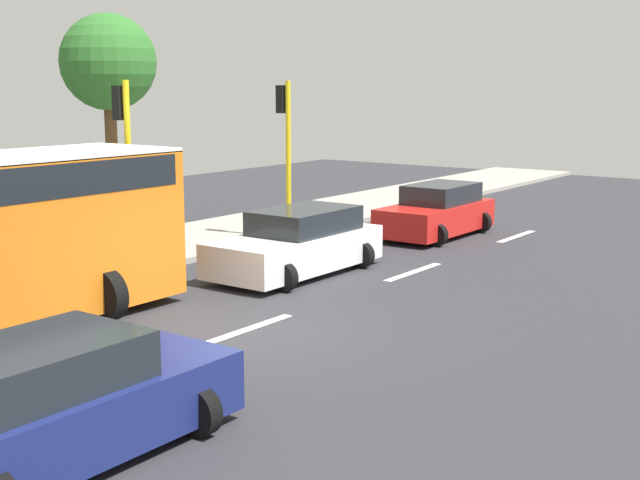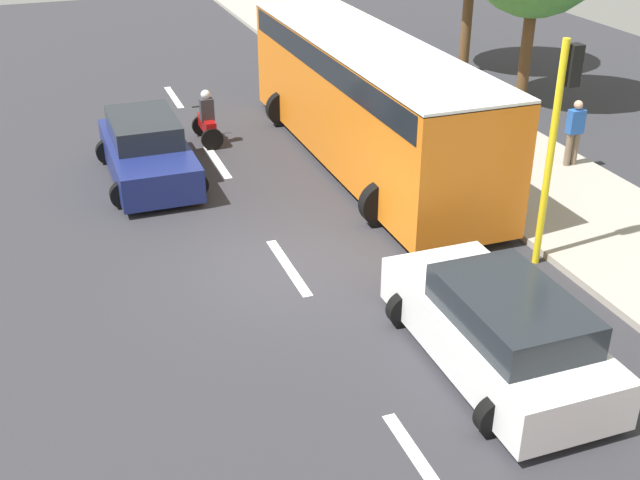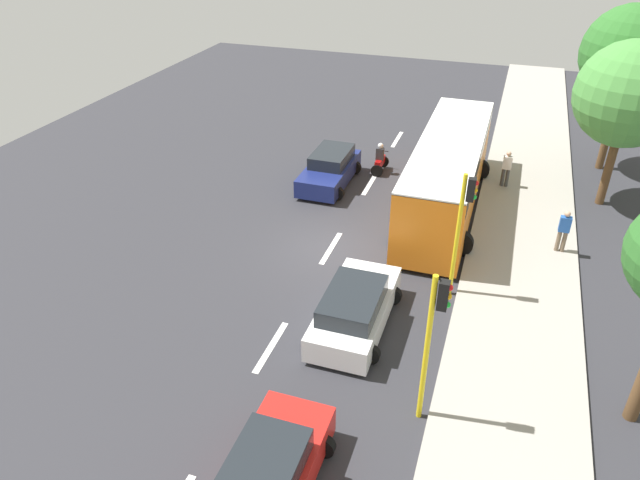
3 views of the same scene
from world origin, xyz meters
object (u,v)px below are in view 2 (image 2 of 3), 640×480
object	(u,v)px
car_white	(498,329)
pedestrian_by_tree	(574,131)
city_bus	(367,94)
pedestrian_near_signal	(401,85)
traffic_light_corner	(559,123)
car_dark_blue	(147,151)
motorcycle	(207,121)

from	to	relation	value
car_white	pedestrian_by_tree	bearing A→B (deg)	47.02
city_bus	pedestrian_near_signal	distance (m)	3.77
car_white	traffic_light_corner	size ratio (longest dim) A/B	1.02
car_dark_blue	traffic_light_corner	xyz separation A→B (m)	(6.68, -7.03, 2.22)
motorcycle	pedestrian_by_tree	size ratio (longest dim) A/B	0.91
car_dark_blue	city_bus	world-z (taller)	city_bus
city_bus	motorcycle	distance (m)	4.67
pedestrian_by_tree	traffic_light_corner	size ratio (longest dim) A/B	0.38
motorcycle	car_white	bearing A→B (deg)	-80.18
car_white	motorcycle	size ratio (longest dim) A/B	3.00
motorcycle	traffic_light_corner	distance (m)	10.42
car_white	pedestrian_near_signal	world-z (taller)	pedestrian_near_signal
motorcycle	pedestrian_by_tree	distance (m)	9.69
pedestrian_near_signal	traffic_light_corner	distance (m)	9.29
city_bus	traffic_light_corner	bearing A→B (deg)	-78.80
pedestrian_by_tree	motorcycle	bearing A→B (deg)	148.14
car_white	pedestrian_near_signal	xyz separation A→B (m)	(3.82, 11.79, 0.35)
car_dark_blue	pedestrian_by_tree	bearing A→B (deg)	-17.25
traffic_light_corner	pedestrian_near_signal	bearing A→B (deg)	83.00
city_bus	pedestrian_near_signal	bearing A→B (deg)	50.83
pedestrian_near_signal	pedestrian_by_tree	size ratio (longest dim) A/B	1.00
city_bus	car_white	bearing A→B (deg)	-99.50
city_bus	traffic_light_corner	distance (m)	6.38
city_bus	traffic_light_corner	xyz separation A→B (m)	(1.22, -6.17, 1.08)
city_bus	pedestrian_by_tree	world-z (taller)	city_bus
city_bus	pedestrian_by_tree	size ratio (longest dim) A/B	6.51
motorcycle	traffic_light_corner	bearing A→B (deg)	-62.15
motorcycle	traffic_light_corner	size ratio (longest dim) A/B	0.34
pedestrian_near_signal	pedestrian_by_tree	distance (m)	5.66
city_bus	pedestrian_by_tree	bearing A→B (deg)	-26.01
pedestrian_near_signal	traffic_light_corner	bearing A→B (deg)	-97.00
car_white	traffic_light_corner	bearing A→B (deg)	45.47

